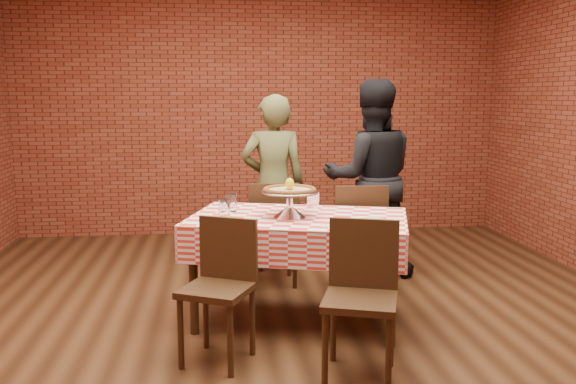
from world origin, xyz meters
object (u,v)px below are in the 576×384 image
object	(u,v)px
pizza_stand	(290,204)
diner_olive	(273,184)
water_glass_left	(225,209)
water_glass_right	(231,203)
chair_far_right	(357,237)
chair_near_left	(217,293)
chair_far_left	(272,232)
pizza	(290,191)
table	(298,269)
chair_near_right	(360,302)
condiment_caddy	(312,200)
diner_black	(370,178)

from	to	relation	value
pizza_stand	diner_olive	bearing A→B (deg)	89.79
water_glass_left	water_glass_right	size ratio (longest dim) A/B	1.00
water_glass_right	chair_far_right	world-z (taller)	chair_far_right
chair_near_left	chair_far_left	bearing A→B (deg)	99.14
water_glass_right	chair_near_left	xyz separation A→B (m)	(-0.11, -0.85, -0.39)
pizza	water_glass_right	world-z (taller)	pizza
table	water_glass_left	bearing A→B (deg)	179.60
water_glass_left	pizza	bearing A→B (deg)	-2.40
pizza_stand	chair_far_right	distance (m)	0.98
table	pizza_stand	distance (m)	0.48
pizza	chair_far_left	size ratio (longest dim) A/B	0.41
pizza	pizza_stand	bearing A→B (deg)	90.00
chair_near_right	water_glass_left	bearing A→B (deg)	147.70
condiment_caddy	pizza_stand	bearing A→B (deg)	-128.54
table	condiment_caddy	distance (m)	0.54
pizza	water_glass_left	size ratio (longest dim) A/B	2.91
table	condiment_caddy	xyz separation A→B (m)	(0.14, 0.27, 0.45)
pizza_stand	water_glass_left	bearing A→B (deg)	177.60
condiment_caddy	chair_far_left	bearing A→B (deg)	108.13
table	chair_far_left	world-z (taller)	chair_far_left
chair_far_left	condiment_caddy	bearing A→B (deg)	110.92
diner_black	condiment_caddy	bearing A→B (deg)	54.67
pizza_stand	chair_near_left	distance (m)	0.89
water_glass_left	water_glass_right	distance (m)	0.24
chair_far_right	diner_black	bearing A→B (deg)	-112.16
table	chair_near_right	bearing A→B (deg)	-75.74
diner_olive	water_glass_left	bearing A→B (deg)	71.24
water_glass_left	chair_near_left	world-z (taller)	water_glass_left
chair_far_right	chair_near_right	bearing A→B (deg)	81.14
chair_near_left	chair_near_right	size ratio (longest dim) A/B	0.97
water_glass_right	diner_olive	size ratio (longest dim) A/B	0.08
chair_near_left	condiment_caddy	bearing A→B (deg)	77.66
chair_near_right	diner_black	xyz separation A→B (m)	(0.56, 1.98, 0.42)
pizza_stand	pizza	distance (m)	0.09
water_glass_right	chair_near_right	size ratio (longest dim) A/B	0.14
table	diner_olive	size ratio (longest dim) A/B	0.91
chair_far_left	diner_olive	distance (m)	0.53
water_glass_right	pizza_stand	bearing A→B (deg)	-32.49
diner_black	table	bearing A→B (deg)	57.44
water_glass_right	diner_black	distance (m)	1.50
table	diner_olive	world-z (taller)	diner_olive
table	diner_olive	xyz separation A→B (m)	(-0.06, 1.27, 0.43)
condiment_caddy	pizza	bearing A→B (deg)	-128.54
water_glass_right	chair_near_right	distance (m)	1.39
water_glass_left	pizza_stand	bearing A→B (deg)	-2.40
chair_near_right	chair_near_left	bearing A→B (deg)	178.75
water_glass_left	diner_olive	world-z (taller)	diner_olive
chair_far_left	diner_olive	bearing A→B (deg)	-98.20
pizza_stand	chair_far_left	xyz separation A→B (m)	(-0.04, 0.91, -0.40)
water_glass_right	chair_near_right	xyz separation A→B (m)	(0.69, -1.14, -0.38)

